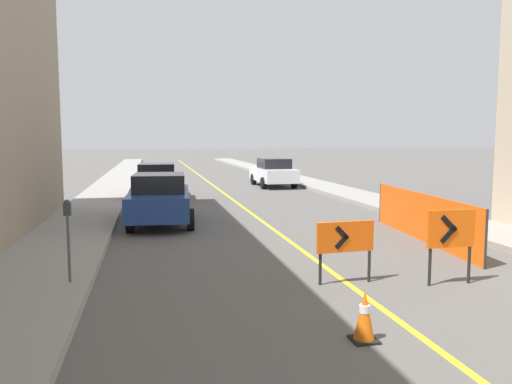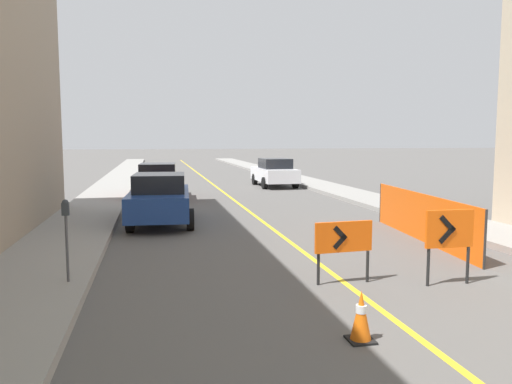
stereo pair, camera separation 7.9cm
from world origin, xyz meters
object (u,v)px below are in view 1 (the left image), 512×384
object	(u,v)px
parked_car_curb_near	(160,199)
arrow_barricade_primary	(345,239)
parked_car_curb_mid	(157,181)
parked_car_curb_far	(273,172)
parking_meter_near_curb	(68,224)
arrow_barricade_secondary	(451,232)
traffic_cone_fourth	(364,316)

from	to	relation	value
parked_car_curb_near	arrow_barricade_primary	bearing A→B (deg)	-62.86
parked_car_curb_mid	parked_car_curb_far	bearing A→B (deg)	38.50
parked_car_curb_near	parked_car_curb_mid	size ratio (longest dim) A/B	1.00
arrow_barricade_primary	parked_car_curb_near	bearing A→B (deg)	108.79
parked_car_curb_mid	parking_meter_near_curb	xyz separation A→B (m)	(-1.68, -13.65, 0.39)
arrow_barricade_secondary	parked_car_curb_far	world-z (taller)	parked_car_curb_far
arrow_barricade_secondary	parking_meter_near_curb	bearing A→B (deg)	171.06
parked_car_curb_mid	parked_car_curb_near	bearing A→B (deg)	-86.94
traffic_cone_fourth	parked_car_curb_far	size ratio (longest dim) A/B	0.16
parking_meter_near_curb	traffic_cone_fourth	bearing A→B (deg)	-36.69
arrow_barricade_primary	parked_car_curb_mid	world-z (taller)	parked_car_curb_mid
arrow_barricade_primary	parked_car_curb_far	bearing A→B (deg)	75.17
arrow_barricade_primary	arrow_barricade_secondary	xyz separation A→B (m)	(1.84, -0.46, 0.15)
arrow_barricade_primary	parked_car_curb_mid	size ratio (longest dim) A/B	0.26
parked_car_curb_far	parking_meter_near_curb	bearing A→B (deg)	-115.31
traffic_cone_fourth	arrow_barricade_secondary	size ratio (longest dim) A/B	0.50
arrow_barricade_secondary	parked_car_curb_mid	world-z (taller)	parked_car_curb_mid
traffic_cone_fourth	arrow_barricade_secondary	distance (m)	3.39
parked_car_curb_mid	parking_meter_near_curb	size ratio (longest dim) A/B	3.03
parked_car_curb_mid	arrow_barricade_secondary	bearing A→B (deg)	-67.83
traffic_cone_fourth	parking_meter_near_curb	distance (m)	5.22
traffic_cone_fourth	parked_car_curb_mid	xyz separation A→B (m)	(-2.45, 16.72, 0.46)
parked_car_curb_mid	parking_meter_near_curb	bearing A→B (deg)	-93.86
parked_car_curb_mid	parking_meter_near_curb	distance (m)	13.76
traffic_cone_fourth	parked_car_curb_far	bearing A→B (deg)	79.28
traffic_cone_fourth	parked_car_curb_mid	world-z (taller)	parked_car_curb_mid
traffic_cone_fourth	parking_meter_near_curb	world-z (taller)	parking_meter_near_curb
parking_meter_near_curb	parked_car_curb_near	bearing A→B (deg)	76.21
arrow_barricade_primary	parked_car_curb_mid	bearing A→B (deg)	97.82
arrow_barricade_secondary	parked_car_curb_near	distance (m)	9.28
arrow_barricade_secondary	parked_car_curb_far	distance (m)	19.29
parked_car_curb_near	parking_meter_near_curb	xyz separation A→B (m)	(-1.67, -6.79, 0.39)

